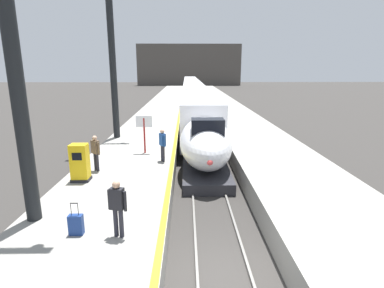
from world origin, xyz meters
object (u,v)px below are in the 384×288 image
object	(u,v)px
passenger_near_edge	(117,204)
ticket_machine_yellow	(80,164)
station_column_mid	(112,46)
rolling_suitcase	(76,225)
departure_info_board	(144,127)
highspeed_train_main	(193,93)
passenger_far_waiting	(163,143)
station_column_near	(10,35)
passenger_mid_platform	(96,150)

from	to	relation	value
passenger_near_edge	ticket_machine_yellow	distance (m)	5.23
station_column_mid	rolling_suitcase	size ratio (longest dim) A/B	10.47
station_column_mid	departure_info_board	bearing A→B (deg)	-58.83
highspeed_train_main	rolling_suitcase	xyz separation A→B (m)	(-4.23, -41.62, -0.62)
passenger_near_edge	passenger_far_waiting	world-z (taller)	same
station_column_near	station_column_mid	distance (m)	11.99
station_column_mid	departure_info_board	world-z (taller)	station_column_mid
station_column_mid	rolling_suitcase	xyz separation A→B (m)	(1.67, -12.95, -5.80)
departure_info_board	station_column_near	bearing A→B (deg)	-107.64
passenger_near_edge	ticket_machine_yellow	size ratio (longest dim) A/B	1.06
passenger_far_waiting	passenger_near_edge	bearing A→B (deg)	-95.56
station_column_near	ticket_machine_yellow	size ratio (longest dim) A/B	5.80
station_column_mid	departure_info_board	size ratio (longest dim) A/B	4.85
passenger_near_edge	ticket_machine_yellow	bearing A→B (deg)	119.64
ticket_machine_yellow	departure_info_board	xyz separation A→B (m)	(2.15, 4.43, 0.77)
station_column_near	passenger_mid_platform	distance (m)	6.60
passenger_mid_platform	passenger_near_edge	bearing A→B (deg)	-68.62
ticket_machine_yellow	rolling_suitcase	bearing A→B (deg)	-73.24
passenger_near_edge	passenger_mid_platform	world-z (taller)	same
passenger_near_edge	station_column_near	bearing A→B (deg)	159.20
passenger_mid_platform	ticket_machine_yellow	xyz separation A→B (m)	(-0.31, -1.27, -0.25)
passenger_mid_platform	rolling_suitcase	world-z (taller)	passenger_mid_platform
station_column_near	rolling_suitcase	bearing A→B (deg)	-30.17
passenger_mid_platform	passenger_far_waiting	size ratio (longest dim) A/B	1.00
passenger_far_waiting	departure_info_board	size ratio (longest dim) A/B	0.80
station_column_near	passenger_far_waiting	size ratio (longest dim) A/B	5.49
passenger_far_waiting	departure_info_board	world-z (taller)	departure_info_board
passenger_near_edge	ticket_machine_yellow	xyz separation A→B (m)	(-2.58, 4.54, -0.25)
highspeed_train_main	rolling_suitcase	bearing A→B (deg)	-95.80
highspeed_train_main	rolling_suitcase	size ratio (longest dim) A/B	76.54
station_column_mid	departure_info_board	distance (m)	6.66
station_column_near	passenger_far_waiting	world-z (taller)	station_column_near
station_column_mid	passenger_mid_platform	distance (m)	8.92
rolling_suitcase	passenger_mid_platform	bearing A→B (deg)	100.17
station_column_mid	passenger_far_waiting	world-z (taller)	station_column_mid
passenger_near_edge	ticket_machine_yellow	world-z (taller)	passenger_near_edge
station_column_near	passenger_mid_platform	world-z (taller)	station_column_near
passenger_near_edge	passenger_far_waiting	distance (m)	7.32
passenger_mid_platform	rolling_suitcase	bearing A→B (deg)	-79.83
passenger_near_edge	passenger_far_waiting	xyz separation A→B (m)	(0.71, 7.29, 0.00)
passenger_near_edge	passenger_mid_platform	bearing A→B (deg)	111.38
passenger_far_waiting	rolling_suitcase	distance (m)	7.44
departure_info_board	highspeed_train_main	bearing A→B (deg)	84.08
station_column_near	station_column_mid	size ratio (longest dim) A/B	0.90
passenger_mid_platform	passenger_far_waiting	bearing A→B (deg)	26.34
passenger_mid_platform	departure_info_board	world-z (taller)	departure_info_board
departure_info_board	passenger_far_waiting	bearing A→B (deg)	-55.76
station_column_near	rolling_suitcase	xyz separation A→B (m)	(1.67, -0.97, -5.27)
rolling_suitcase	passenger_near_edge	bearing A→B (deg)	-6.37
highspeed_train_main	passenger_near_edge	bearing A→B (deg)	-94.07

